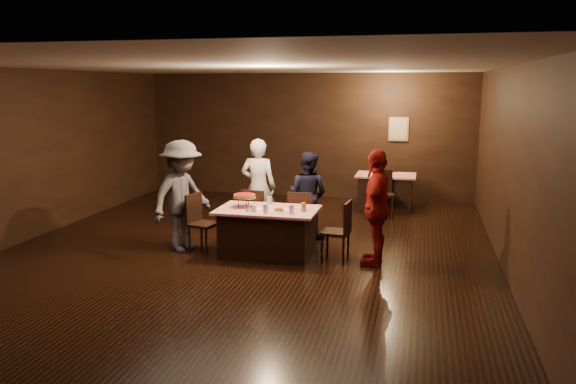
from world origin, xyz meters
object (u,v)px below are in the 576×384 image
object	(u,v)px
main_table	(268,232)
diner_red_shirt	(377,208)
diner_grey_knit	(182,196)
chair_back_far	(387,183)
chair_end_left	(203,223)
plate_empty	(303,208)
chair_far_right	(302,218)
diner_white_jacket	(258,187)
diner_navy_hoodie	(308,194)
glass_amber	(304,207)
chair_back_near	(383,193)
glass_back	(269,201)
chair_end_right	(335,231)
pizza_stand	(244,196)
back_table	(385,191)
glass_front_left	(265,209)
glass_front_right	(291,209)
chair_far_left	(257,215)

from	to	relation	value
main_table	diner_red_shirt	world-z (taller)	diner_red_shirt
main_table	diner_grey_knit	bearing A→B (deg)	-179.03
chair_back_far	diner_grey_knit	size ratio (longest dim) A/B	0.52
chair_end_left	plate_empty	distance (m)	1.68
chair_far_right	diner_white_jacket	distance (m)	1.10
chair_end_left	diner_navy_hoodie	xyz separation A→B (m)	(1.49, 1.30, 0.30)
chair_end_left	glass_amber	bearing A→B (deg)	-77.82
chair_back_near	glass_back	distance (m)	3.45
chair_end_right	pizza_stand	size ratio (longest dim) A/B	2.50
chair_back_near	chair_back_far	world-z (taller)	same
diner_red_shirt	glass_back	xyz separation A→B (m)	(-1.78, 0.33, -0.05)
chair_back_near	plate_empty	size ratio (longest dim) A/B	3.80
chair_far_right	chair_back_far	world-z (taller)	same
back_table	glass_front_left	xyz separation A→B (m)	(-1.56, -4.30, 0.46)
main_table	chair_end_right	world-z (taller)	chair_end_right
back_table	chair_end_left	bearing A→B (deg)	-124.08
main_table	glass_back	distance (m)	0.55
main_table	back_table	world-z (taller)	same
diner_white_jacket	glass_front_right	bearing A→B (deg)	123.79
chair_back_far	chair_far_left	bearing A→B (deg)	65.93
diner_red_shirt	glass_back	world-z (taller)	diner_red_shirt
chair_far_left	diner_navy_hoodie	xyz separation A→B (m)	(0.79, 0.55, 0.30)
chair_far_right	main_table	bearing A→B (deg)	60.22
chair_end_left	diner_navy_hoodie	bearing A→B (deg)	-35.11
glass_back	back_table	bearing A→B (deg)	65.87
chair_far_right	diner_grey_knit	bearing A→B (deg)	20.93
chair_end_right	plate_empty	xyz separation A→B (m)	(-0.55, 0.15, 0.30)
glass_front_right	glass_amber	xyz separation A→B (m)	(0.15, 0.20, 0.00)
diner_grey_knit	pizza_stand	xyz separation A→B (m)	(1.06, 0.07, 0.03)
chair_far_right	diner_red_shirt	world-z (taller)	diner_red_shirt
diner_grey_knit	glass_amber	size ratio (longest dim) A/B	13.12
chair_back_near	diner_red_shirt	bearing A→B (deg)	-100.29
diner_navy_hoodie	glass_amber	distance (m)	1.37
back_table	chair_back_far	world-z (taller)	chair_back_far
back_table	plate_empty	xyz separation A→B (m)	(-1.06, -3.85, 0.39)
diner_white_jacket	plate_empty	xyz separation A→B (m)	(1.06, -1.06, -0.11)
chair_far_right	glass_back	size ratio (longest dim) A/B	6.79
main_table	pizza_stand	world-z (taller)	pizza_stand
chair_end_right	chair_back_near	xyz separation A→B (m)	(0.51, 3.30, 0.00)
plate_empty	glass_back	world-z (taller)	glass_back
chair_far_left	plate_empty	bearing A→B (deg)	154.53
main_table	chair_end_left	xyz separation A→B (m)	(-1.10, 0.00, 0.09)
diner_white_jacket	diner_navy_hoodie	size ratio (longest dim) A/B	1.14
chair_far_right	diner_navy_hoodie	bearing A→B (deg)	-91.08
chair_back_near	plate_empty	xyz separation A→B (m)	(-1.06, -3.15, 0.30)
plate_empty	glass_back	distance (m)	0.62
chair_back_near	glass_front_right	size ratio (longest dim) A/B	6.79
glass_amber	chair_far_right	bearing A→B (deg)	104.04
chair_far_left	chair_back_near	world-z (taller)	same
pizza_stand	chair_far_right	bearing A→B (deg)	41.19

